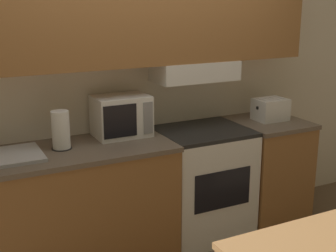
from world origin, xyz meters
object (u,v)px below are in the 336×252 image
Objects in this scene: stove_range at (202,182)px; paper_towel_roll at (61,130)px; microwave at (121,116)px; toaster at (270,109)px.

stove_range is 3.36× the size of paper_towel_roll.
microwave reaches higher than paper_towel_roll.
microwave is at bearing 12.85° from paper_towel_roll.
microwave reaches higher than stove_range.
stove_range is 1.30m from paper_towel_roll.
paper_towel_roll is at bearing -167.15° from microwave.
microwave is at bearing 168.01° from stove_range.
toaster is 1.04× the size of paper_towel_roll.
stove_range is 0.91m from microwave.
microwave is 1.52× the size of paper_towel_roll.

